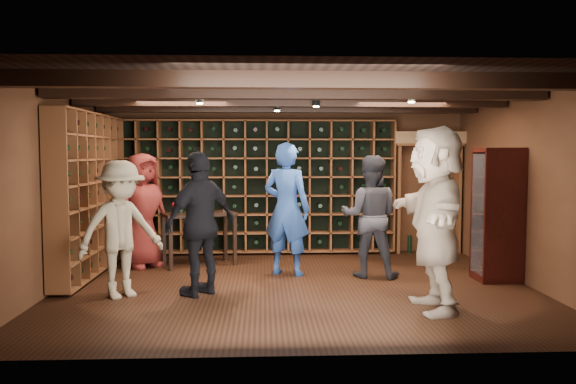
{
  "coord_description": "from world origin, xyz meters",
  "views": [
    {
      "loc": [
        -0.41,
        -7.12,
        1.71
      ],
      "look_at": [
        -0.08,
        0.2,
        1.2
      ],
      "focal_mm": 35.0,
      "sensor_mm": 36.0,
      "label": 1
    }
  ],
  "objects_px": {
    "guest_beige": "(435,218)",
    "display_cabinet": "(497,217)",
    "man_blue_shirt": "(287,209)",
    "man_grey_suit": "(370,216)",
    "tasting_table": "(199,218)",
    "guest_khaki": "(121,229)",
    "guest_woman_black": "(201,223)",
    "guest_red_floral": "(143,210)"
  },
  "relations": [
    {
      "from": "man_blue_shirt",
      "to": "tasting_table",
      "type": "xyz_separation_m",
      "value": [
        -1.31,
        0.71,
        -0.21
      ]
    },
    {
      "from": "guest_red_floral",
      "to": "guest_khaki",
      "type": "distance_m",
      "value": 1.76
    },
    {
      "from": "guest_khaki",
      "to": "guest_beige",
      "type": "bearing_deg",
      "value": -49.55
    },
    {
      "from": "guest_khaki",
      "to": "guest_beige",
      "type": "xyz_separation_m",
      "value": [
        3.55,
        -0.7,
        0.19
      ]
    },
    {
      "from": "display_cabinet",
      "to": "guest_woman_black",
      "type": "height_order",
      "value": "display_cabinet"
    },
    {
      "from": "man_blue_shirt",
      "to": "guest_woman_black",
      "type": "relative_size",
      "value": 1.07
    },
    {
      "from": "display_cabinet",
      "to": "guest_khaki",
      "type": "distance_m",
      "value": 4.86
    },
    {
      "from": "guest_woman_black",
      "to": "tasting_table",
      "type": "distance_m",
      "value": 1.81
    },
    {
      "from": "display_cabinet",
      "to": "man_blue_shirt",
      "type": "height_order",
      "value": "man_blue_shirt"
    },
    {
      "from": "guest_woman_black",
      "to": "guest_beige",
      "type": "bearing_deg",
      "value": 117.75
    },
    {
      "from": "man_grey_suit",
      "to": "guest_beige",
      "type": "xyz_separation_m",
      "value": [
        0.39,
        -1.67,
        0.16
      ]
    },
    {
      "from": "display_cabinet",
      "to": "guest_red_floral",
      "type": "bearing_deg",
      "value": 167.48
    },
    {
      "from": "guest_beige",
      "to": "guest_khaki",
      "type": "bearing_deg",
      "value": -99.45
    },
    {
      "from": "man_blue_shirt",
      "to": "tasting_table",
      "type": "bearing_deg",
      "value": -3.64
    },
    {
      "from": "man_blue_shirt",
      "to": "guest_beige",
      "type": "bearing_deg",
      "value": 154.78
    },
    {
      "from": "display_cabinet",
      "to": "tasting_table",
      "type": "relative_size",
      "value": 1.46
    },
    {
      "from": "display_cabinet",
      "to": "tasting_table",
      "type": "distance_m",
      "value": 4.27
    },
    {
      "from": "man_grey_suit",
      "to": "tasting_table",
      "type": "distance_m",
      "value": 2.61
    },
    {
      "from": "display_cabinet",
      "to": "man_grey_suit",
      "type": "height_order",
      "value": "display_cabinet"
    },
    {
      "from": "guest_red_floral",
      "to": "guest_beige",
      "type": "height_order",
      "value": "guest_beige"
    },
    {
      "from": "guest_khaki",
      "to": "tasting_table",
      "type": "xyz_separation_m",
      "value": [
        0.71,
        1.85,
        -0.09
      ]
    },
    {
      "from": "guest_beige",
      "to": "display_cabinet",
      "type": "bearing_deg",
      "value": 138.85
    },
    {
      "from": "tasting_table",
      "to": "man_blue_shirt",
      "type": "bearing_deg",
      "value": -51.0
    },
    {
      "from": "man_grey_suit",
      "to": "guest_woman_black",
      "type": "distance_m",
      "value": 2.4
    },
    {
      "from": "display_cabinet",
      "to": "guest_red_floral",
      "type": "height_order",
      "value": "display_cabinet"
    },
    {
      "from": "display_cabinet",
      "to": "guest_red_floral",
      "type": "xyz_separation_m",
      "value": [
        -4.92,
        1.09,
        -0.0
      ]
    },
    {
      "from": "guest_beige",
      "to": "tasting_table",
      "type": "relative_size",
      "value": 1.68
    },
    {
      "from": "display_cabinet",
      "to": "tasting_table",
      "type": "height_order",
      "value": "display_cabinet"
    },
    {
      "from": "man_grey_suit",
      "to": "tasting_table",
      "type": "xyz_separation_m",
      "value": [
        -2.45,
        0.89,
        -0.12
      ]
    },
    {
      "from": "man_blue_shirt",
      "to": "man_grey_suit",
      "type": "bearing_deg",
      "value": -163.81
    },
    {
      "from": "display_cabinet",
      "to": "guest_woman_black",
      "type": "bearing_deg",
      "value": -171.21
    },
    {
      "from": "guest_woman_black",
      "to": "tasting_table",
      "type": "bearing_deg",
      "value": -128.76
    },
    {
      "from": "man_blue_shirt",
      "to": "display_cabinet",
      "type": "bearing_deg",
      "value": -164.84
    },
    {
      "from": "man_blue_shirt",
      "to": "man_grey_suit",
      "type": "height_order",
      "value": "man_blue_shirt"
    },
    {
      "from": "man_grey_suit",
      "to": "man_blue_shirt",
      "type": "bearing_deg",
      "value": 5.26
    },
    {
      "from": "guest_beige",
      "to": "tasting_table",
      "type": "bearing_deg",
      "value": -130.26
    },
    {
      "from": "man_grey_suit",
      "to": "guest_red_floral",
      "type": "relative_size",
      "value": 0.98
    },
    {
      "from": "man_grey_suit",
      "to": "guest_red_floral",
      "type": "xyz_separation_m",
      "value": [
        -3.26,
        0.79,
        0.02
      ]
    },
    {
      "from": "guest_khaki",
      "to": "man_grey_suit",
      "type": "bearing_deg",
      "value": -21.39
    },
    {
      "from": "man_blue_shirt",
      "to": "tasting_table",
      "type": "distance_m",
      "value": 1.5
    },
    {
      "from": "man_blue_shirt",
      "to": "man_grey_suit",
      "type": "xyz_separation_m",
      "value": [
        1.14,
        -0.18,
        -0.09
      ]
    },
    {
      "from": "guest_red_floral",
      "to": "guest_woman_black",
      "type": "bearing_deg",
      "value": -104.13
    }
  ]
}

